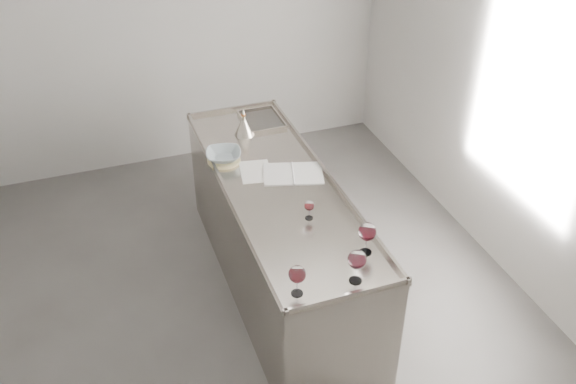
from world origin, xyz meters
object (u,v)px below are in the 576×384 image
object	(u,v)px
counter	(279,237)
wine_glass_left	(297,275)
wine_glass_middle	(357,260)
ceramic_bowl	(224,155)
wine_funnel	(244,127)
wine_glass_small	(309,206)
wine_glass_right	(367,232)
notebook	(293,174)

from	to	relation	value
counter	wine_glass_left	world-z (taller)	wine_glass_left
wine_glass_middle	ceramic_bowl	world-z (taller)	wine_glass_middle
ceramic_bowl	wine_funnel	xyz separation A→B (m)	(0.25, 0.33, 0.02)
wine_glass_small	wine_funnel	xyz separation A→B (m)	(-0.08, 1.19, -0.02)
counter	wine_glass_middle	world-z (taller)	wine_glass_middle
wine_glass_middle	wine_glass_right	xyz separation A→B (m)	(0.16, 0.21, 0.00)
wine_glass_left	wine_glass_right	size ratio (longest dim) A/B	0.90
counter	wine_glass_small	size ratio (longest dim) A/B	18.19
wine_glass_small	wine_funnel	world-z (taller)	wine_funnel
wine_glass_small	wine_funnel	size ratio (longest dim) A/B	0.59
counter	wine_glass_right	bearing A→B (deg)	-73.80
wine_glass_left	wine_glass_right	bearing A→B (deg)	20.83
notebook	ceramic_bowl	bearing A→B (deg)	157.25
notebook	wine_funnel	distance (m)	0.69
counter	notebook	world-z (taller)	counter
notebook	wine_glass_right	bearing A→B (deg)	-66.74
wine_glass_middle	wine_glass_right	bearing A→B (deg)	52.10
wine_funnel	counter	bearing A→B (deg)	-88.33
wine_glass_left	wine_funnel	xyz separation A→B (m)	(0.23, 1.82, -0.07)
notebook	wine_glass_middle	bearing A→B (deg)	-75.89
wine_glass_left	wine_glass_right	world-z (taller)	wine_glass_right
wine_glass_right	wine_funnel	size ratio (longest dim) A/B	0.93
wine_funnel	wine_glass_middle	bearing A→B (deg)	-86.45
counter	wine_glass_left	xyz separation A→B (m)	(-0.26, -1.07, 0.60)
counter	wine_glass_left	distance (m)	1.25
wine_glass_left	wine_glass_small	bearing A→B (deg)	63.31
wine_glass_right	wine_glass_small	world-z (taller)	wine_glass_right
wine_glass_middle	ceramic_bowl	distance (m)	1.55
wine_glass_left	wine_glass_middle	xyz separation A→B (m)	(0.35, -0.01, 0.01)
wine_glass_left	wine_glass_middle	size ratio (longest dim) A/B	0.90
wine_glass_right	notebook	distance (m)	0.97
wine_glass_middle	ceramic_bowl	size ratio (longest dim) A/B	0.83
wine_glass_right	ceramic_bowl	distance (m)	1.40
notebook	ceramic_bowl	world-z (taller)	ceramic_bowl
wine_glass_left	ceramic_bowl	size ratio (longest dim) A/B	0.75
wine_glass_middle	ceramic_bowl	bearing A→B (deg)	103.72
ceramic_bowl	wine_glass_right	bearing A→B (deg)	-67.80
counter	wine_funnel	xyz separation A→B (m)	(-0.02, 0.75, 0.54)
wine_glass_middle	wine_funnel	distance (m)	1.84
wine_funnel	wine_glass_right	bearing A→B (deg)	-80.38
counter	ceramic_bowl	distance (m)	0.72
wine_glass_left	wine_funnel	bearing A→B (deg)	82.66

